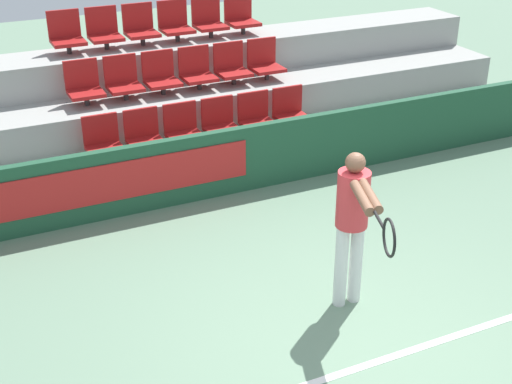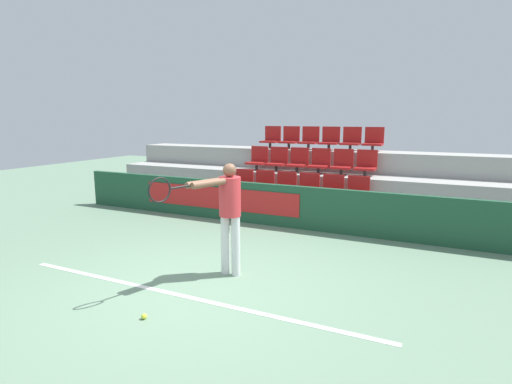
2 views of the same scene
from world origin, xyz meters
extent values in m
plane|color=slate|center=(0.00, 0.00, 0.00)|extent=(30.00, 30.00, 0.00)
cube|color=white|center=(0.00, -0.31, 0.00)|extent=(5.46, 0.08, 0.01)
cube|color=#1E4C33|center=(0.00, 3.45, 0.45)|extent=(10.97, 0.12, 0.91)
cube|color=red|center=(-1.64, 3.38, 0.50)|extent=(3.94, 0.02, 0.50)
cube|color=#9E9E99|center=(0.00, 3.97, 0.25)|extent=(10.57, 0.87, 0.50)
cube|color=#9E9E99|center=(0.00, 4.84, 0.50)|extent=(10.57, 0.87, 1.00)
cube|color=#9E9E99|center=(0.00, 5.72, 0.75)|extent=(10.57, 0.87, 1.50)
cylinder|color=#333333|center=(-1.37, 4.01, 0.57)|extent=(0.07, 0.07, 0.14)
cube|color=#A31919|center=(-1.37, 4.01, 0.67)|extent=(0.46, 0.44, 0.05)
cube|color=#A31919|center=(-1.37, 4.21, 0.89)|extent=(0.46, 0.04, 0.39)
cylinder|color=#333333|center=(-0.82, 4.01, 0.57)|extent=(0.07, 0.07, 0.14)
cube|color=#A31919|center=(-0.82, 4.01, 0.67)|extent=(0.46, 0.44, 0.05)
cube|color=#A31919|center=(-0.82, 4.21, 0.89)|extent=(0.46, 0.04, 0.39)
cylinder|color=#333333|center=(-0.27, 4.01, 0.57)|extent=(0.07, 0.07, 0.14)
cube|color=#A31919|center=(-0.27, 4.01, 0.67)|extent=(0.46, 0.44, 0.05)
cube|color=#A31919|center=(-0.27, 4.21, 0.89)|extent=(0.46, 0.04, 0.39)
cylinder|color=#333333|center=(0.27, 4.01, 0.57)|extent=(0.07, 0.07, 0.14)
cube|color=#A31919|center=(0.27, 4.01, 0.67)|extent=(0.46, 0.44, 0.05)
cube|color=#A31919|center=(0.27, 4.21, 0.89)|extent=(0.46, 0.04, 0.39)
cylinder|color=#333333|center=(0.82, 4.01, 0.57)|extent=(0.07, 0.07, 0.14)
cube|color=#A31919|center=(0.82, 4.01, 0.67)|extent=(0.46, 0.44, 0.05)
cube|color=#A31919|center=(0.82, 4.21, 0.89)|extent=(0.46, 0.04, 0.39)
cylinder|color=#333333|center=(1.37, 4.01, 0.57)|extent=(0.07, 0.07, 0.14)
cube|color=#A31919|center=(1.37, 4.01, 0.67)|extent=(0.46, 0.44, 0.05)
cube|color=#A31919|center=(1.37, 4.21, 0.89)|extent=(0.46, 0.04, 0.39)
cylinder|color=#333333|center=(-1.37, 4.89, 1.07)|extent=(0.07, 0.07, 0.14)
cube|color=#A31919|center=(-1.37, 4.89, 1.17)|extent=(0.46, 0.44, 0.05)
cube|color=#A31919|center=(-1.37, 5.09, 1.39)|extent=(0.46, 0.04, 0.39)
cylinder|color=#333333|center=(-0.82, 4.89, 1.07)|extent=(0.07, 0.07, 0.14)
cube|color=#A31919|center=(-0.82, 4.89, 1.17)|extent=(0.46, 0.44, 0.05)
cube|color=#A31919|center=(-0.82, 5.09, 1.39)|extent=(0.46, 0.04, 0.39)
cylinder|color=#333333|center=(-0.27, 4.89, 1.07)|extent=(0.07, 0.07, 0.14)
cube|color=#A31919|center=(-0.27, 4.89, 1.17)|extent=(0.46, 0.44, 0.05)
cube|color=#A31919|center=(-0.27, 5.09, 1.39)|extent=(0.46, 0.04, 0.39)
cylinder|color=#333333|center=(0.27, 4.89, 1.07)|extent=(0.07, 0.07, 0.14)
cube|color=#A31919|center=(0.27, 4.89, 1.17)|extent=(0.46, 0.44, 0.05)
cube|color=#A31919|center=(0.27, 5.09, 1.39)|extent=(0.46, 0.04, 0.39)
cylinder|color=#333333|center=(0.82, 4.89, 1.07)|extent=(0.07, 0.07, 0.14)
cube|color=#A31919|center=(0.82, 4.89, 1.17)|extent=(0.46, 0.44, 0.05)
cube|color=#A31919|center=(0.82, 5.09, 1.39)|extent=(0.46, 0.04, 0.39)
cylinder|color=#333333|center=(1.37, 4.89, 1.07)|extent=(0.07, 0.07, 0.14)
cube|color=#A31919|center=(1.37, 4.89, 1.17)|extent=(0.46, 0.44, 0.05)
cube|color=#A31919|center=(1.37, 5.09, 1.39)|extent=(0.46, 0.04, 0.39)
cylinder|color=#333333|center=(-1.37, 5.76, 1.57)|extent=(0.07, 0.07, 0.14)
cube|color=#A31919|center=(-1.37, 5.76, 1.67)|extent=(0.46, 0.44, 0.05)
cube|color=#A31919|center=(-1.37, 5.96, 1.89)|extent=(0.46, 0.04, 0.39)
cylinder|color=#333333|center=(-0.82, 5.76, 1.57)|extent=(0.07, 0.07, 0.14)
cube|color=#A31919|center=(-0.82, 5.76, 1.67)|extent=(0.46, 0.44, 0.05)
cube|color=#A31919|center=(-0.82, 5.96, 1.89)|extent=(0.46, 0.04, 0.39)
cylinder|color=#333333|center=(-0.27, 5.76, 1.57)|extent=(0.07, 0.07, 0.14)
cube|color=#A31919|center=(-0.27, 5.76, 1.67)|extent=(0.46, 0.44, 0.05)
cube|color=#A31919|center=(-0.27, 5.96, 1.89)|extent=(0.46, 0.04, 0.39)
cylinder|color=#333333|center=(0.27, 5.76, 1.57)|extent=(0.07, 0.07, 0.14)
cube|color=#A31919|center=(0.27, 5.76, 1.67)|extent=(0.46, 0.44, 0.05)
cube|color=#A31919|center=(0.27, 5.96, 1.89)|extent=(0.46, 0.04, 0.39)
cylinder|color=#333333|center=(0.82, 5.76, 1.57)|extent=(0.07, 0.07, 0.14)
cube|color=#A31919|center=(0.82, 5.76, 1.67)|extent=(0.46, 0.44, 0.05)
cube|color=#A31919|center=(0.82, 5.96, 1.89)|extent=(0.46, 0.04, 0.39)
cylinder|color=#333333|center=(1.37, 5.76, 1.57)|extent=(0.07, 0.07, 0.14)
cube|color=#A31919|center=(1.37, 5.76, 1.67)|extent=(0.46, 0.44, 0.05)
cube|color=#A31919|center=(1.37, 5.96, 1.89)|extent=(0.46, 0.04, 0.39)
cylinder|color=silver|center=(0.13, 0.62, 0.45)|extent=(0.13, 0.13, 0.90)
cylinder|color=silver|center=(0.30, 0.62, 0.45)|extent=(0.13, 0.13, 0.90)
cylinder|color=red|center=(0.22, 0.62, 1.18)|extent=(0.32, 0.32, 0.57)
sphere|color=brown|center=(0.22, 0.62, 1.57)|extent=(0.20, 0.20, 0.20)
cylinder|color=brown|center=(0.03, 0.21, 1.43)|extent=(0.26, 0.55, 0.09)
cylinder|color=brown|center=(0.12, 0.21, 1.43)|extent=(0.26, 0.55, 0.09)
cylinder|color=black|center=(-0.06, -0.20, 1.43)|extent=(0.12, 0.29, 0.03)
torus|color=black|center=(-0.15, -0.48, 1.43)|extent=(0.13, 0.31, 0.32)
camera|label=1|loc=(-3.19, -4.48, 4.28)|focal=50.00mm
camera|label=2|loc=(2.97, -4.32, 2.29)|focal=28.00mm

